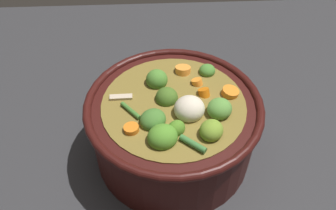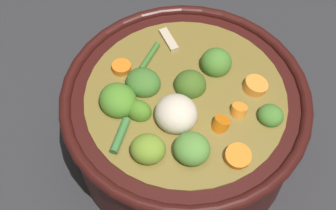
# 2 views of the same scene
# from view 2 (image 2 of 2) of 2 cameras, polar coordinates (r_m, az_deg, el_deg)

# --- Properties ---
(ground_plane) EXTENTS (1.10, 1.10, 0.00)m
(ground_plane) POSITION_cam_2_polar(r_m,az_deg,el_deg) (0.65, 1.80, -5.10)
(ground_plane) COLOR #2D2D30
(cooking_pot) EXTENTS (0.29, 0.29, 0.15)m
(cooking_pot) POSITION_cam_2_polar(r_m,az_deg,el_deg) (0.59, 1.93, -1.97)
(cooking_pot) COLOR #38110F
(cooking_pot) RESTS_ON ground_plane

